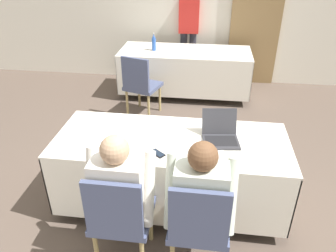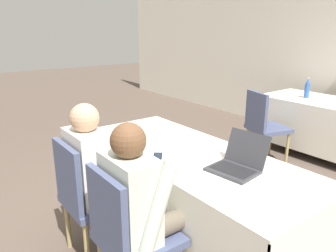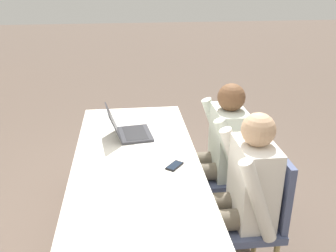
{
  "view_description": "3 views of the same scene",
  "coord_description": "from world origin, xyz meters",
  "px_view_note": "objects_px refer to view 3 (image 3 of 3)",
  "views": [
    {
      "loc": [
        0.29,
        -2.41,
        2.26
      ],
      "look_at": [
        0.0,
        -0.21,
        0.99
      ],
      "focal_mm": 35.0,
      "sensor_mm": 36.0,
      "label": 1
    },
    {
      "loc": [
        1.74,
        -1.53,
        1.65
      ],
      "look_at": [
        0.0,
        -0.21,
        0.99
      ],
      "focal_mm": 35.0,
      "sensor_mm": 36.0,
      "label": 2
    },
    {
      "loc": [
        -2.17,
        0.04,
        1.93
      ],
      "look_at": [
        0.0,
        -0.21,
        0.99
      ],
      "focal_mm": 40.0,
      "sensor_mm": 36.0,
      "label": 3
    }
  ],
  "objects_px": {
    "laptop": "(129,130)",
    "person_white_shirt": "(218,149)",
    "chair_near_left": "(254,211)",
    "person_checkered_shirt": "(240,191)",
    "chair_near_right": "(230,167)",
    "cell_phone": "(175,166)"
  },
  "relations": [
    {
      "from": "chair_near_left",
      "to": "person_white_shirt",
      "type": "relative_size",
      "value": 0.78
    },
    {
      "from": "person_white_shirt",
      "to": "chair_near_right",
      "type": "bearing_deg",
      "value": 90.0
    },
    {
      "from": "chair_near_right",
      "to": "person_checkered_shirt",
      "type": "distance_m",
      "value": 0.61
    },
    {
      "from": "chair_near_right",
      "to": "person_white_shirt",
      "type": "height_order",
      "value": "person_white_shirt"
    },
    {
      "from": "chair_near_left",
      "to": "chair_near_right",
      "type": "distance_m",
      "value": 0.58
    },
    {
      "from": "person_checkered_shirt",
      "to": "person_white_shirt",
      "type": "height_order",
      "value": "same"
    },
    {
      "from": "cell_phone",
      "to": "chair_near_left",
      "type": "height_order",
      "value": "chair_near_left"
    },
    {
      "from": "laptop",
      "to": "chair_near_left",
      "type": "height_order",
      "value": "laptop"
    },
    {
      "from": "chair_near_left",
      "to": "person_white_shirt",
      "type": "distance_m",
      "value": 0.61
    },
    {
      "from": "laptop",
      "to": "person_white_shirt",
      "type": "relative_size",
      "value": 0.31
    },
    {
      "from": "cell_phone",
      "to": "person_white_shirt",
      "type": "height_order",
      "value": "person_white_shirt"
    },
    {
      "from": "chair_near_left",
      "to": "person_white_shirt",
      "type": "bearing_deg",
      "value": -169.83
    },
    {
      "from": "chair_near_right",
      "to": "person_white_shirt",
      "type": "distance_m",
      "value": 0.19
    },
    {
      "from": "chair_near_left",
      "to": "person_white_shirt",
      "type": "xyz_separation_m",
      "value": [
        0.58,
        0.1,
        0.16
      ]
    },
    {
      "from": "chair_near_left",
      "to": "person_checkered_shirt",
      "type": "bearing_deg",
      "value": -90.0
    },
    {
      "from": "cell_phone",
      "to": "person_checkered_shirt",
      "type": "relative_size",
      "value": 0.12
    },
    {
      "from": "laptop",
      "to": "chair_near_left",
      "type": "bearing_deg",
      "value": -140.38
    },
    {
      "from": "laptop",
      "to": "chair_near_right",
      "type": "xyz_separation_m",
      "value": [
        -0.14,
        -0.76,
        -0.28
      ]
    },
    {
      "from": "laptop",
      "to": "person_checkered_shirt",
      "type": "distance_m",
      "value": 0.98
    },
    {
      "from": "laptop",
      "to": "person_white_shirt",
      "type": "height_order",
      "value": "person_white_shirt"
    },
    {
      "from": "person_checkered_shirt",
      "to": "cell_phone",
      "type": "bearing_deg",
      "value": -118.74
    },
    {
      "from": "chair_near_left",
      "to": "chair_near_right",
      "type": "relative_size",
      "value": 1.0
    }
  ]
}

